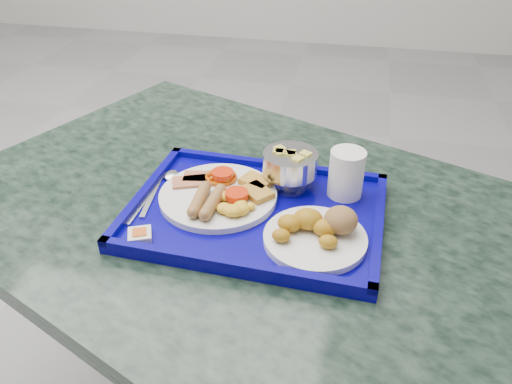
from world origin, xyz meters
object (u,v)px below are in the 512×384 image
at_px(main_plate, 221,195).
at_px(bread_plate, 318,231).
at_px(table, 246,280).
at_px(juice_cup, 346,172).
at_px(tray, 256,213).
at_px(fruit_bowl, 290,164).

distance_m(main_plate, bread_plate, 0.21).
height_order(table, juice_cup, juice_cup).
bearing_deg(juice_cup, bread_plate, -103.08).
relative_size(tray, juice_cup, 5.09).
bearing_deg(main_plate, juice_cup, 17.33).
xyz_separation_m(fruit_bowl, juice_cup, (0.11, -0.01, 0.00)).
height_order(tray, juice_cup, juice_cup).
bearing_deg(table, main_plate, -169.88).
relative_size(table, bread_plate, 7.96).
relative_size(bread_plate, fruit_bowl, 1.64).
distance_m(table, bread_plate, 0.28).
bearing_deg(fruit_bowl, table, -135.18).
bearing_deg(bread_plate, main_plate, 157.40).
xyz_separation_m(table, juice_cup, (0.18, 0.06, 0.26)).
distance_m(fruit_bowl, juice_cup, 0.11).
bearing_deg(main_plate, fruit_bowl, 34.51).
bearing_deg(main_plate, tray, -13.80).
height_order(bread_plate, juice_cup, juice_cup).
xyz_separation_m(bread_plate, fruit_bowl, (-0.07, 0.16, 0.03)).
height_order(table, fruit_bowl, fruit_bowl).
distance_m(table, main_plate, 0.22).
relative_size(table, tray, 2.95).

